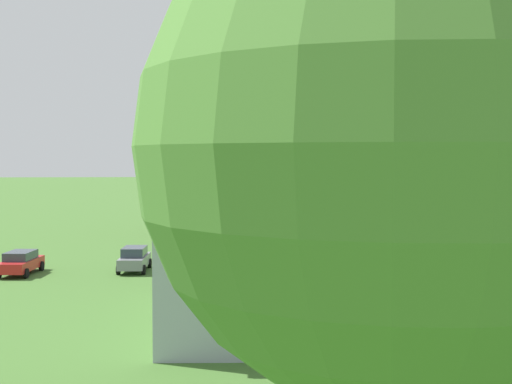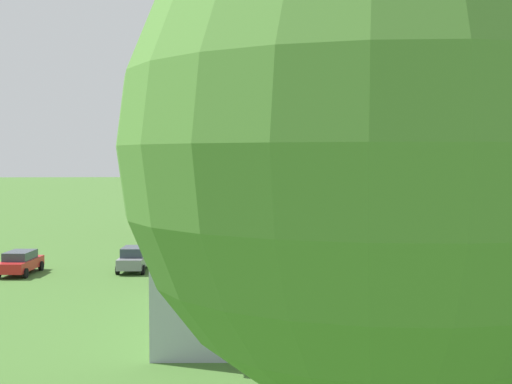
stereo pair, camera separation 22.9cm
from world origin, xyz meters
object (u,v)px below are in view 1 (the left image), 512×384
(biplane, at_px, (189,157))
(person_walking_on_apron, at_px, (218,251))
(car_grey, at_px, (134,259))
(tree_behind_hangar_left, at_px, (394,148))
(windsock, at_px, (226,171))
(car_green, at_px, (237,257))
(car_red, at_px, (21,262))
(hangar, at_px, (489,256))

(biplane, distance_m, person_walking_on_apron, 21.13)
(car_grey, bearing_deg, biplane, -98.21)
(tree_behind_hangar_left, height_order, windsock, tree_behind_hangar_left)
(car_green, bearing_deg, car_red, 3.72)
(car_grey, xyz_separation_m, person_walking_on_apron, (-5.69, -3.14, 0.05))
(car_grey, height_order, tree_behind_hangar_left, tree_behind_hangar_left)
(car_green, xyz_separation_m, car_grey, (6.97, 0.07, -0.02))
(tree_behind_hangar_left, bearing_deg, windsock, -90.46)
(biplane, relative_size, person_walking_on_apron, 4.96)
(car_red, height_order, tree_behind_hangar_left, tree_behind_hangar_left)
(car_grey, xyz_separation_m, windsock, (-7.63, -40.61, 5.13))
(biplane, bearing_deg, car_red, 65.95)
(hangar, bearing_deg, windsock, -79.40)
(biplane, xyz_separation_m, car_red, (10.66, 23.87, -6.86))
(tree_behind_hangar_left, relative_size, windsock, 1.65)
(car_green, height_order, person_walking_on_apron, person_walking_on_apron)
(biplane, relative_size, windsock, 1.29)
(car_grey, xyz_separation_m, tree_behind_hangar_left, (-6.97, 40.73, 7.04))
(hangar, distance_m, person_walking_on_apron, 22.93)
(car_green, bearing_deg, hangar, 125.05)
(car_grey, distance_m, person_walking_on_apron, 6.50)
(hangar, relative_size, windsock, 4.65)
(car_grey, bearing_deg, tree_behind_hangar_left, 99.72)
(biplane, height_order, car_grey, biplane)
(car_grey, bearing_deg, car_green, -179.39)
(tree_behind_hangar_left, bearing_deg, hangar, -114.40)
(car_red, distance_m, windsock, 44.38)
(biplane, distance_m, car_green, 24.20)
(car_grey, bearing_deg, hangar, 138.78)
(tree_behind_hangar_left, bearing_deg, car_grey, -80.28)
(biplane, height_order, person_walking_on_apron, biplane)
(windsock, bearing_deg, hangar, 100.60)
(car_green, relative_size, windsock, 0.68)
(car_green, height_order, tree_behind_hangar_left, tree_behind_hangar_left)
(car_red, xyz_separation_m, tree_behind_hangar_left, (-14.31, 39.87, 7.08))
(person_walking_on_apron, bearing_deg, car_grey, 28.92)
(windsock, bearing_deg, car_red, 70.15)
(car_red, relative_size, windsock, 0.69)
(car_green, distance_m, windsock, 40.86)
(tree_behind_hangar_left, xyz_separation_m, windsock, (-0.66, -81.33, -1.91))
(car_green, bearing_deg, person_walking_on_apron, -67.44)
(car_green, distance_m, person_walking_on_apron, 3.32)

